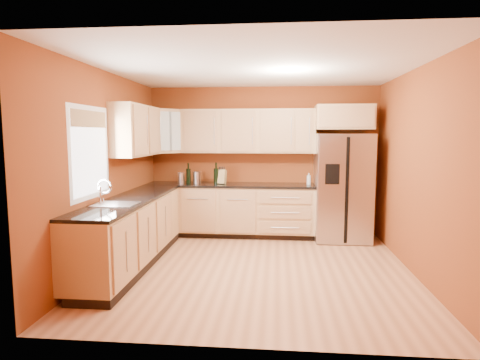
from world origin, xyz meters
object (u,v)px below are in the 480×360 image
object	(u,v)px
refrigerator	(342,187)
soap_dispenser	(309,179)
knife_block	(222,177)
wine_bottle_a	(216,173)
canister_left	(197,178)

from	to	relation	value
refrigerator	soap_dispenser	distance (m)	0.57
knife_block	wine_bottle_a	bearing A→B (deg)	-155.32
refrigerator	canister_left	xyz separation A→B (m)	(-2.48, 0.08, 0.13)
refrigerator	knife_block	distance (m)	2.04
canister_left	wine_bottle_a	bearing A→B (deg)	-5.86
refrigerator	canister_left	bearing A→B (deg)	178.10
knife_block	soap_dispenser	xyz separation A→B (m)	(1.48, 0.03, -0.02)
refrigerator	canister_left	size ratio (longest dim) A/B	8.79
refrigerator	wine_bottle_a	size ratio (longest dim) A/B	4.82
soap_dispenser	refrigerator	bearing A→B (deg)	-10.24
wine_bottle_a	soap_dispenser	bearing A→B (deg)	1.90
wine_bottle_a	soap_dispenser	size ratio (longest dim) A/B	1.91
wine_bottle_a	soap_dispenser	distance (m)	1.59
refrigerator	knife_block	size ratio (longest dim) A/B	7.38
canister_left	soap_dispenser	world-z (taller)	canister_left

